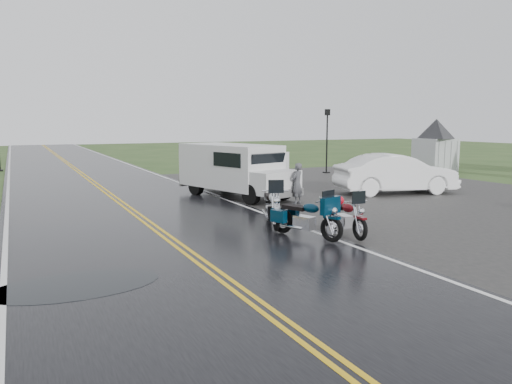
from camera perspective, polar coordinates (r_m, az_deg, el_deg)
ground at (r=11.85m, az=-8.03°, el=-6.85°), size 120.00×120.00×0.00m
road at (r=21.41m, az=-16.33°, el=-0.36°), size 8.00×100.00×0.04m
parking_pad at (r=21.72m, az=16.20°, el=-0.25°), size 14.00×24.00×0.03m
visitor_center at (r=32.81m, az=19.88°, el=6.47°), size 16.00×10.00×4.80m
motorcycle_red at (r=12.74m, az=11.82°, el=-3.04°), size 0.96×2.15×1.23m
motorcycle_teal at (r=12.47m, az=8.67°, el=-3.05°), size 1.54×2.34×1.30m
motorcycle_silver at (r=13.52m, az=2.35°, el=-1.92°), size 1.62×2.49×1.38m
van_white at (r=18.02m, az=-0.57°, el=1.85°), size 3.61×5.90×2.17m
person_at_van at (r=18.28m, az=4.71°, el=0.87°), size 0.66×0.59×1.51m
sedan_white at (r=21.79m, az=15.68°, el=1.95°), size 5.31×2.92×1.66m
lamp_post_far_right at (r=29.69m, az=8.11°, el=5.78°), size 0.33×0.33×3.80m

